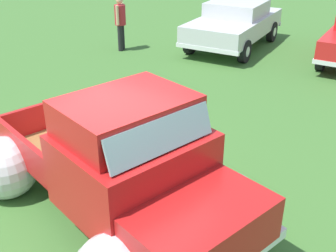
% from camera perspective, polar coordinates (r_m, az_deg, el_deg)
% --- Properties ---
extents(ground_plane, '(80.00, 80.00, 0.00)m').
position_cam_1_polar(ground_plane, '(6.29, -8.00, -11.01)').
color(ground_plane, '#3D6B2D').
extents(vintage_pickup_truck, '(4.94, 3.56, 1.96)m').
position_cam_1_polar(vintage_pickup_truck, '(5.58, -6.23, -6.74)').
color(vintage_pickup_truck, black).
rests_on(vintage_pickup_truck, ground).
extents(show_car_0, '(2.32, 4.32, 1.43)m').
position_cam_1_polar(show_car_0, '(13.86, 9.05, 13.75)').
color(show_car_0, black).
rests_on(show_car_0, ground).
extents(spectator_0, '(0.43, 0.53, 1.66)m').
position_cam_1_polar(spectator_0, '(13.39, -6.53, 14.16)').
color(spectator_0, black).
rests_on(spectator_0, ground).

